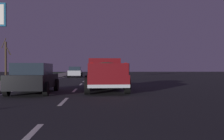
# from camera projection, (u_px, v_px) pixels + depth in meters

# --- Properties ---
(ground) EXTENTS (144.00, 144.00, 0.00)m
(ground) POSITION_uv_depth(u_px,v_px,m) (85.00, 80.00, 28.19)
(ground) COLOR black
(sidewalk_shoulder) EXTENTS (108.00, 4.00, 0.12)m
(sidewalk_shoulder) POSITION_uv_depth(u_px,v_px,m) (31.00, 80.00, 27.86)
(sidewalk_shoulder) COLOR gray
(sidewalk_shoulder) RESTS_ON ground
(lane_markings) EXTENTS (108.74, 3.54, 0.01)m
(lane_markings) POSITION_uv_depth(u_px,v_px,m) (64.00, 80.00, 30.18)
(lane_markings) COLOR silver
(lane_markings) RESTS_ON ground
(pickup_truck) EXTENTS (5.49, 2.41, 1.87)m
(pickup_truck) POSITION_uv_depth(u_px,v_px,m) (105.00, 74.00, 15.02)
(pickup_truck) COLOR maroon
(pickup_truck) RESTS_ON ground
(sedan_black) EXTENTS (4.42, 2.05, 1.54)m
(sedan_black) POSITION_uv_depth(u_px,v_px,m) (34.00, 78.00, 13.61)
(sedan_black) COLOR black
(sedan_black) RESTS_ON ground
(sedan_silver) EXTENTS (4.43, 2.06, 1.54)m
(sedan_silver) POSITION_uv_depth(u_px,v_px,m) (75.00, 72.00, 38.29)
(sedan_silver) COLOR #B2B5BA
(sedan_silver) RESTS_ON ground
(bare_tree_far) EXTENTS (1.09, 1.61, 5.47)m
(bare_tree_far) POSITION_uv_depth(u_px,v_px,m) (6.00, 58.00, 35.92)
(bare_tree_far) COLOR #423323
(bare_tree_far) RESTS_ON ground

